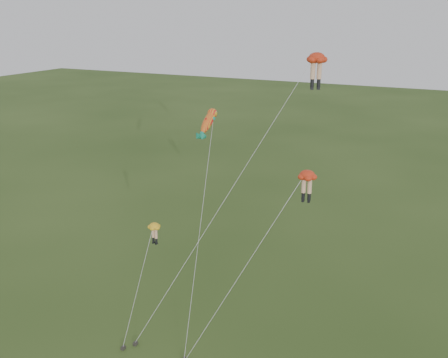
% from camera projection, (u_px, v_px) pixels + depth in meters
% --- Properties ---
extents(ground, '(300.00, 300.00, 0.00)m').
position_uv_depth(ground, '(183.00, 339.00, 38.38)').
color(ground, '#2A4217').
rests_on(ground, ground).
extents(legs_kite_red_high, '(10.18, 15.51, 20.89)m').
position_uv_depth(legs_kite_red_high, '(315.00, 63.00, 39.81)').
color(legs_kite_red_high, red).
rests_on(legs_kite_red_high, ground).
extents(legs_kite_red_mid, '(7.30, 7.93, 13.66)m').
position_uv_depth(legs_kite_red_mid, '(305.00, 181.00, 34.17)').
color(legs_kite_red_mid, red).
rests_on(legs_kite_red_mid, ground).
extents(legs_kite_yellow, '(1.28, 4.83, 8.76)m').
position_uv_depth(legs_kite_yellow, '(153.00, 232.00, 37.79)').
color(legs_kite_yellow, yellow).
rests_on(legs_kite_yellow, ground).
extents(fish_kite, '(4.54, 13.26, 16.26)m').
position_uv_depth(fish_kite, '(208.00, 122.00, 42.75)').
color(fish_kite, gold).
rests_on(fish_kite, ground).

